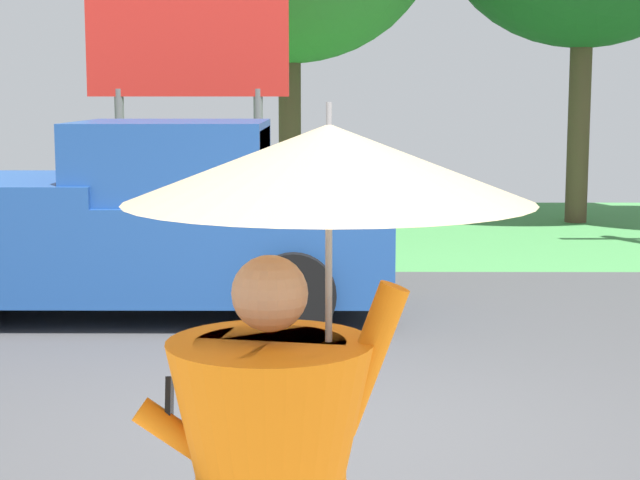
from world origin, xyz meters
The scene contains 4 objects.
ground_plane centered at (0.00, 2.95, -0.05)m, with size 40.00×22.00×0.20m.
monk_pedestrian centered at (-0.18, -3.53, 1.17)m, with size 1.16×1.16×2.13m.
pickup_truck centered at (-2.03, 3.64, 0.87)m, with size 5.20×2.28×1.88m.
roadside_billboard centered at (-1.85, 7.13, 2.55)m, with size 2.60×0.12×3.50m.
Camera 1 is at (-0.07, -6.44, 2.16)m, focal length 58.56 mm.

